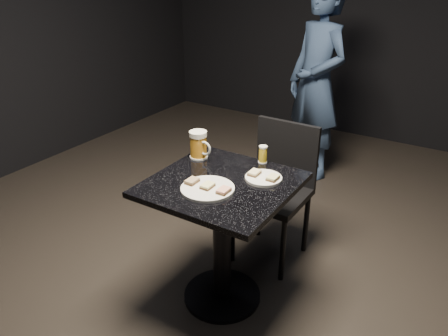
# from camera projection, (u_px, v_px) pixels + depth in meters

# --- Properties ---
(floor) EXTENTS (6.00, 6.00, 0.00)m
(floor) POSITION_uv_depth(u_px,v_px,m) (222.00, 296.00, 2.53)
(floor) COLOR black
(floor) RESTS_ON ground
(plate_large) EXTENTS (0.27, 0.27, 0.01)m
(plate_large) POSITION_uv_depth(u_px,v_px,m) (208.00, 189.00, 2.13)
(plate_large) COLOR silver
(plate_large) RESTS_ON table
(plate_small) EXTENTS (0.19, 0.19, 0.01)m
(plate_small) POSITION_uv_depth(u_px,v_px,m) (263.00, 178.00, 2.23)
(plate_small) COLOR white
(plate_small) RESTS_ON table
(patron) EXTENTS (0.72, 0.64, 1.65)m
(patron) POSITION_uv_depth(u_px,v_px,m) (316.00, 84.00, 3.66)
(patron) COLOR navy
(patron) RESTS_ON floor
(table) EXTENTS (0.70, 0.70, 0.75)m
(table) POSITION_uv_depth(u_px,v_px,m) (222.00, 222.00, 2.31)
(table) COLOR black
(table) RESTS_ON floor
(beer_mug) EXTENTS (0.15, 0.10, 0.16)m
(beer_mug) POSITION_uv_depth(u_px,v_px,m) (199.00, 145.00, 2.44)
(beer_mug) COLOR white
(beer_mug) RESTS_ON table
(beer_tumbler) EXTENTS (0.05, 0.05, 0.10)m
(beer_tumbler) POSITION_uv_depth(u_px,v_px,m) (263.00, 154.00, 2.40)
(beer_tumbler) COLOR silver
(beer_tumbler) RESTS_ON table
(chair) EXTENTS (0.41, 0.41, 0.88)m
(chair) POSITION_uv_depth(u_px,v_px,m) (277.00, 184.00, 2.73)
(chair) COLOR black
(chair) RESTS_ON floor
(canapes_on_plate_large) EXTENTS (0.24, 0.07, 0.02)m
(canapes_on_plate_large) POSITION_uv_depth(u_px,v_px,m) (208.00, 186.00, 2.12)
(canapes_on_plate_large) COLOR #4C3521
(canapes_on_plate_large) RESTS_ON plate_large
(canapes_on_plate_small) EXTENTS (0.16, 0.07, 0.02)m
(canapes_on_plate_small) POSITION_uv_depth(u_px,v_px,m) (264.00, 175.00, 2.23)
(canapes_on_plate_small) COLOR #4C3521
(canapes_on_plate_small) RESTS_ON plate_small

